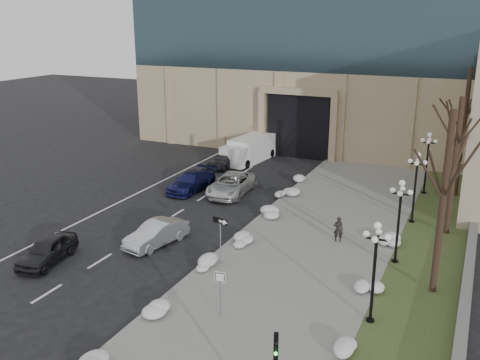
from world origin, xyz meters
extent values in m
plane|color=black|center=(0.00, 0.00, 0.00)|extent=(160.00, 160.00, 0.00)
cube|color=gray|center=(3.50, 14.00, 0.06)|extent=(9.00, 40.00, 0.12)
cube|color=gray|center=(-1.00, 14.00, 0.07)|extent=(0.30, 40.00, 0.14)
cube|color=#3B4924|center=(10.00, 14.00, 0.05)|extent=(4.00, 40.00, 0.10)
cube|color=slate|center=(12.00, 16.00, 0.35)|extent=(0.50, 30.00, 0.70)
cube|color=tan|center=(-2.00, 42.00, 4.00)|extent=(40.00, 20.00, 8.00)
cube|color=black|center=(-4.00, 33.00, 3.00)|extent=(6.00, 2.50, 6.00)
cube|color=tan|center=(-4.00, 31.60, 6.30)|extent=(7.50, 0.60, 0.60)
cube|color=tan|center=(-7.50, 31.60, 3.00)|extent=(0.60, 0.60, 6.00)
cube|color=tan|center=(-0.50, 31.60, 3.00)|extent=(0.60, 0.60, 6.00)
imported|color=black|center=(-8.97, 4.72, 0.71)|extent=(2.33, 4.37, 1.41)
imported|color=#ADB1B5|center=(-4.86, 9.16, 0.70)|extent=(2.34, 4.48, 1.41)
imported|color=#16194F|center=(-8.12, 18.95, 0.72)|extent=(2.40, 5.09, 1.43)
imported|color=silver|center=(-4.96, 19.49, 0.76)|extent=(2.94, 5.65, 1.52)
imported|color=#2C2C31|center=(-8.67, 26.01, 0.70)|extent=(2.22, 4.31, 1.40)
imported|color=black|center=(4.76, 13.88, 0.89)|extent=(0.64, 0.49, 1.55)
cube|color=silver|center=(-7.56, 29.62, 1.08)|extent=(2.94, 5.64, 2.17)
cube|color=silver|center=(-7.90, 26.39, 0.98)|extent=(2.45, 1.97, 1.74)
cylinder|color=black|center=(-8.96, 26.72, 0.38)|extent=(0.35, 0.78, 0.76)
cylinder|color=black|center=(-6.80, 26.49, 0.38)|extent=(0.35, 0.78, 0.76)
cylinder|color=black|center=(-8.47, 31.36, 0.38)|extent=(0.35, 0.78, 0.76)
cylinder|color=black|center=(-6.31, 31.13, 0.38)|extent=(0.35, 0.78, 0.76)
cylinder|color=slate|center=(-0.25, 8.39, 1.33)|extent=(0.06, 0.06, 2.65)
cube|color=black|center=(-0.25, 8.39, 2.55)|extent=(0.95, 0.28, 0.33)
cube|color=white|center=(-0.11, 8.32, 2.55)|extent=(0.45, 0.12, 0.12)
cone|color=white|center=(0.14, 8.26, 2.55)|extent=(0.28, 0.31, 0.27)
cylinder|color=slate|center=(2.17, 3.57, 1.13)|extent=(0.06, 0.06, 2.25)
cube|color=white|center=(2.17, 3.57, 2.05)|extent=(0.49, 0.11, 0.49)
cube|color=black|center=(2.18, 3.55, 2.05)|extent=(0.43, 0.07, 0.43)
cube|color=white|center=(2.18, 3.54, 2.05)|extent=(0.37, 0.06, 0.37)
imported|color=black|center=(6.88, -1.95, 3.15)|extent=(0.42, 0.86, 0.17)
sphere|color=#19E533|center=(6.93, -2.09, 3.20)|extent=(0.11, 0.11, 0.11)
ellipsoid|color=silver|center=(-0.84, 2.50, 0.30)|extent=(1.10, 1.60, 0.36)
ellipsoid|color=silver|center=(-0.89, 7.57, 0.30)|extent=(1.10, 1.60, 0.36)
ellipsoid|color=silver|center=(-0.46, 11.10, 0.30)|extent=(1.10, 1.60, 0.36)
ellipsoid|color=silver|center=(-0.38, 16.08, 0.30)|extent=(1.10, 1.60, 0.36)
ellipsoid|color=silver|center=(-0.88, 20.52, 0.30)|extent=(1.10, 1.60, 0.36)
ellipsoid|color=silver|center=(-0.89, 24.56, 0.30)|extent=(1.10, 1.60, 0.36)
ellipsoid|color=silver|center=(7.62, 3.37, 0.30)|extent=(1.10, 1.60, 0.36)
ellipsoid|color=silver|center=(7.75, 8.53, 0.30)|extent=(1.10, 1.60, 0.36)
ellipsoid|color=silver|center=(7.58, 14.67, 0.30)|extent=(1.10, 1.60, 0.36)
cylinder|color=black|center=(8.30, 6.00, 0.10)|extent=(0.36, 0.36, 0.20)
cylinder|color=black|center=(8.30, 6.00, 2.00)|extent=(0.14, 0.14, 4.00)
cylinder|color=black|center=(8.30, 6.00, 4.00)|extent=(0.10, 0.90, 0.10)
cylinder|color=black|center=(8.30, 6.00, 4.00)|extent=(0.90, 0.10, 0.10)
sphere|color=silver|center=(8.30, 6.00, 4.60)|extent=(0.32, 0.32, 0.32)
sphere|color=silver|center=(8.75, 6.00, 4.15)|extent=(0.28, 0.28, 0.28)
sphere|color=silver|center=(7.85, 6.00, 4.15)|extent=(0.28, 0.28, 0.28)
sphere|color=silver|center=(8.30, 6.45, 4.15)|extent=(0.28, 0.28, 0.28)
sphere|color=silver|center=(8.30, 5.55, 4.15)|extent=(0.28, 0.28, 0.28)
cylinder|color=black|center=(8.30, 12.50, 0.10)|extent=(0.36, 0.36, 0.20)
cylinder|color=black|center=(8.30, 12.50, 2.00)|extent=(0.14, 0.14, 4.00)
cylinder|color=black|center=(8.30, 12.50, 4.00)|extent=(0.10, 0.90, 0.10)
cylinder|color=black|center=(8.30, 12.50, 4.00)|extent=(0.90, 0.10, 0.10)
sphere|color=silver|center=(8.30, 12.50, 4.60)|extent=(0.32, 0.32, 0.32)
sphere|color=silver|center=(8.75, 12.50, 4.15)|extent=(0.28, 0.28, 0.28)
sphere|color=silver|center=(7.85, 12.50, 4.15)|extent=(0.28, 0.28, 0.28)
sphere|color=silver|center=(8.30, 12.95, 4.15)|extent=(0.28, 0.28, 0.28)
sphere|color=silver|center=(8.30, 12.05, 4.15)|extent=(0.28, 0.28, 0.28)
cylinder|color=black|center=(8.30, 19.00, 0.10)|extent=(0.36, 0.36, 0.20)
cylinder|color=black|center=(8.30, 19.00, 2.00)|extent=(0.14, 0.14, 4.00)
cylinder|color=black|center=(8.30, 19.00, 4.00)|extent=(0.10, 0.90, 0.10)
cylinder|color=black|center=(8.30, 19.00, 4.00)|extent=(0.90, 0.10, 0.10)
sphere|color=silver|center=(8.30, 19.00, 4.60)|extent=(0.32, 0.32, 0.32)
sphere|color=silver|center=(8.75, 19.00, 4.15)|extent=(0.28, 0.28, 0.28)
sphere|color=silver|center=(7.85, 19.00, 4.15)|extent=(0.28, 0.28, 0.28)
sphere|color=silver|center=(8.30, 19.45, 4.15)|extent=(0.28, 0.28, 0.28)
sphere|color=silver|center=(8.30, 18.55, 4.15)|extent=(0.28, 0.28, 0.28)
cylinder|color=black|center=(8.30, 25.50, 0.10)|extent=(0.36, 0.36, 0.20)
cylinder|color=black|center=(8.30, 25.50, 2.00)|extent=(0.14, 0.14, 4.00)
cylinder|color=black|center=(8.30, 25.50, 4.00)|extent=(0.10, 0.90, 0.10)
cylinder|color=black|center=(8.30, 25.50, 4.00)|extent=(0.90, 0.10, 0.10)
sphere|color=silver|center=(8.30, 25.50, 4.60)|extent=(0.32, 0.32, 0.32)
sphere|color=silver|center=(8.75, 25.50, 4.15)|extent=(0.28, 0.28, 0.28)
sphere|color=silver|center=(7.85, 25.50, 4.15)|extent=(0.28, 0.28, 0.28)
sphere|color=silver|center=(8.30, 25.95, 4.15)|extent=(0.28, 0.28, 0.28)
sphere|color=silver|center=(8.30, 25.05, 4.15)|extent=(0.28, 0.28, 0.28)
cylinder|color=black|center=(10.50, 10.00, 4.50)|extent=(0.32, 0.32, 9.00)
cylinder|color=black|center=(10.50, 18.00, 4.25)|extent=(0.32, 0.32, 8.50)
cylinder|color=black|center=(10.50, 26.00, 4.75)|extent=(0.32, 0.32, 9.50)
camera|label=1|loc=(11.74, -15.08, 12.93)|focal=40.00mm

